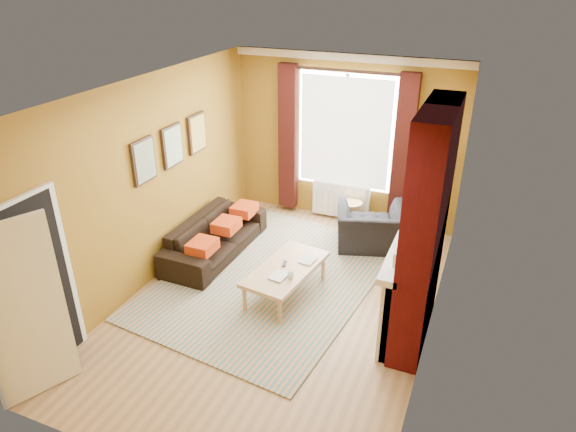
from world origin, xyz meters
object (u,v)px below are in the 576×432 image
at_px(sofa, 215,236).
at_px(coffee_table, 286,270).
at_px(wicker_stool, 350,215).
at_px(floor_lamp, 437,169).
at_px(armchair, 370,228).

height_order(sofa, coffee_table, sofa).
bearing_deg(coffee_table, wicker_stool, 91.75).
distance_m(sofa, floor_lamp, 3.49).
bearing_deg(armchair, floor_lamp, -169.57).
relative_size(armchair, floor_lamp, 0.64).
xyz_separation_m(armchair, coffee_table, (-0.72, -1.70, 0.05)).
bearing_deg(armchair, coffee_table, 49.63).
relative_size(sofa, coffee_table, 1.45).
distance_m(sofa, wicker_stool, 2.33).
distance_m(wicker_stool, floor_lamp, 1.67).
relative_size(sofa, wicker_stool, 4.31).
xyz_separation_m(sofa, armchair, (2.14, 1.09, 0.05)).
height_order(coffee_table, wicker_stool, wicker_stool).
xyz_separation_m(sofa, coffee_table, (1.42, -0.61, 0.10)).
bearing_deg(wicker_stool, sofa, -135.83).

